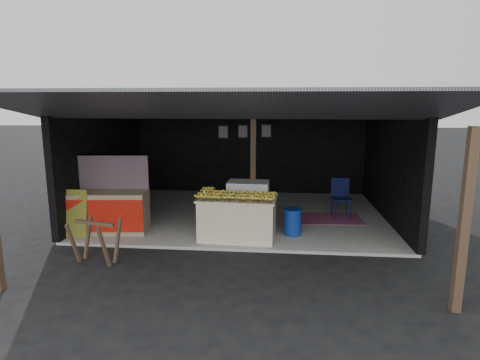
# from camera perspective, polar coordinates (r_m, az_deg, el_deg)

# --- Properties ---
(ground) EXTENTS (80.00, 80.00, 0.00)m
(ground) POSITION_cam_1_polar(r_m,az_deg,el_deg) (7.75, -1.32, -10.13)
(ground) COLOR black
(ground) RESTS_ON ground
(concrete_slab) EXTENTS (7.00, 5.00, 0.06)m
(concrete_slab) POSITION_cam_1_polar(r_m,az_deg,el_deg) (10.10, 0.35, -4.88)
(concrete_slab) COLOR gray
(concrete_slab) RESTS_ON ground
(shophouse) EXTENTS (7.40, 7.29, 3.02)m
(shophouse) POSITION_cam_1_polar(r_m,az_deg,el_deg) (10.05, 0.53, 7.04)
(shophouse) COLOR black
(shophouse) RESTS_ON ground
(banana_table) EXTENTS (1.61, 1.05, 0.86)m
(banana_table) POSITION_cam_1_polar(r_m,az_deg,el_deg) (8.17, -0.34, -5.37)
(banana_table) COLOR white
(banana_table) RESTS_ON concrete_slab
(banana_pile) EXTENTS (1.48, 0.95, 0.17)m
(banana_pile) POSITION_cam_1_polar(r_m,az_deg,el_deg) (8.04, -0.35, -1.88)
(banana_pile) COLOR gold
(banana_pile) RESTS_ON banana_table
(white_crate) EXTENTS (0.92, 0.65, 1.00)m
(white_crate) POSITION_cam_1_polar(r_m,az_deg,el_deg) (9.01, 1.17, -3.35)
(white_crate) COLOR white
(white_crate) RESTS_ON concrete_slab
(neighbor_stall) EXTENTS (1.62, 0.85, 1.61)m
(neighbor_stall) POSITION_cam_1_polar(r_m,az_deg,el_deg) (9.01, -17.94, -4.01)
(neighbor_stall) COLOR #998466
(neighbor_stall) RESTS_ON concrete_slab
(green_signboard) EXTENTS (0.66, 0.20, 0.99)m
(green_signboard) POSITION_cam_1_polar(r_m,az_deg,el_deg) (8.91, -22.88, -4.43)
(green_signboard) COLOR black
(green_signboard) RESTS_ON concrete_slab
(sawhorse) EXTENTS (0.81, 0.81, 0.77)m
(sawhorse) POSITION_cam_1_polar(r_m,az_deg,el_deg) (7.48, -19.88, -7.65)
(sawhorse) COLOR #4F3727
(sawhorse) RESTS_ON ground
(water_barrel) EXTENTS (0.36, 0.36, 0.52)m
(water_barrel) POSITION_cam_1_polar(r_m,az_deg,el_deg) (8.49, 7.48, -6.02)
(water_barrel) COLOR navy
(water_barrel) RESTS_ON concrete_slab
(plastic_chair) EXTENTS (0.49, 0.49, 0.93)m
(plastic_chair) POSITION_cam_1_polar(r_m,az_deg,el_deg) (9.97, 14.14, -2.00)
(plastic_chair) COLOR #091035
(plastic_chair) RESTS_ON concrete_slab
(magenta_rug) EXTENTS (1.57, 1.10, 0.01)m
(magenta_rug) POSITION_cam_1_polar(r_m,az_deg,el_deg) (9.84, 12.57, -5.38)
(magenta_rug) COLOR maroon
(magenta_rug) RESTS_ON concrete_slab
(picture_frames) EXTENTS (1.62, 0.04, 0.46)m
(picture_frames) POSITION_cam_1_polar(r_m,az_deg,el_deg) (12.15, 0.59, 6.92)
(picture_frames) COLOR black
(picture_frames) RESTS_ON shophouse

